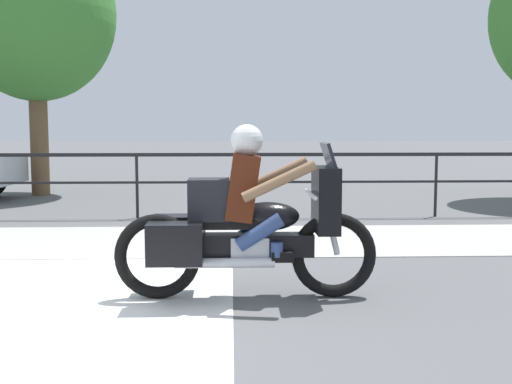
% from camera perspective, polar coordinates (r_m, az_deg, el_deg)
% --- Properties ---
extents(ground_plane, '(120.00, 120.00, 0.00)m').
position_cam_1_polar(ground_plane, '(5.68, -18.69, -10.33)').
color(ground_plane, '#565659').
extents(sidewalk_band, '(44.00, 2.40, 0.01)m').
position_cam_1_polar(sidewalk_band, '(8.90, -12.50, -4.27)').
color(sidewalk_band, '#A8A59E').
rests_on(sidewalk_band, ground).
extents(crosswalk_band, '(2.82, 6.00, 0.01)m').
position_cam_1_polar(crosswalk_band, '(5.44, -17.36, -10.95)').
color(crosswalk_band, silver).
rests_on(crosswalk_band, ground).
extents(fence_railing, '(36.00, 0.05, 1.10)m').
position_cam_1_polar(fence_railing, '(10.96, -10.56, 2.21)').
color(fence_railing, black).
rests_on(fence_railing, ground).
extents(motorcycle, '(2.37, 0.76, 1.57)m').
position_cam_1_polar(motorcycle, '(5.76, -1.10, -2.76)').
color(motorcycle, black).
rests_on(motorcycle, ground).
extents(tree_behind_car, '(3.53, 3.53, 5.98)m').
position_cam_1_polar(tree_behind_car, '(15.43, -19.06, 14.76)').
color(tree_behind_car, brown).
rests_on(tree_behind_car, ground).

